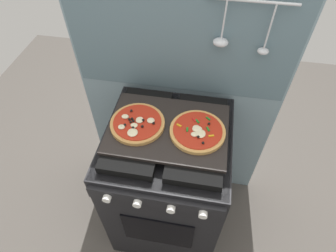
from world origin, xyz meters
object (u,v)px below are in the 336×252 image
object	(u,v)px
stove	(168,181)
pizza_right	(198,131)
pizza_left	(137,123)
baking_tray	(168,129)

from	to	relation	value
stove	pizza_right	bearing A→B (deg)	-2.81
pizza_left	pizza_right	size ratio (longest dim) A/B	1.00
baking_tray	stove	bearing A→B (deg)	-90.00
pizza_right	baking_tray	bearing A→B (deg)	176.49
stove	pizza_left	distance (m)	0.50
baking_tray	pizza_right	world-z (taller)	pizza_right
baking_tray	pizza_right	bearing A→B (deg)	-3.51
stove	pizza_left	world-z (taller)	pizza_left
baking_tray	pizza_right	distance (m)	0.14
pizza_left	pizza_right	bearing A→B (deg)	0.21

